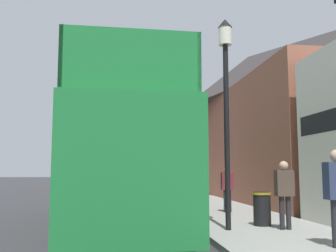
% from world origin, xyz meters
% --- Properties ---
extents(ground_plane, '(144.00, 144.00, 0.00)m').
position_xyz_m(ground_plane, '(0.00, 21.00, 0.00)').
color(ground_plane, '#333335').
extents(sidewalk, '(3.34, 108.00, 0.14)m').
position_xyz_m(sidewalk, '(6.89, 18.00, 0.07)').
color(sidewalk, '#999993').
rests_on(sidewalk, ground_plane).
extents(brick_terrace_rear, '(6.00, 25.15, 8.94)m').
position_xyz_m(brick_terrace_rear, '(11.56, 19.16, 4.47)').
color(brick_terrace_rear, '#935642').
rests_on(brick_terrace_rear, ground_plane).
extents(tour_bus, '(2.80, 10.64, 4.00)m').
position_xyz_m(tour_bus, '(3.33, 6.58, 1.82)').
color(tour_bus, '#1E7A38').
rests_on(tour_bus, ground_plane).
extents(parked_car_ahead_of_bus, '(1.76, 4.60, 1.40)m').
position_xyz_m(parked_car_ahead_of_bus, '(4.14, 15.07, 0.67)').
color(parked_car_ahead_of_bus, silver).
rests_on(parked_car_ahead_of_bus, ground_plane).
extents(pedestrian_second, '(0.43, 0.23, 1.63)m').
position_xyz_m(pedestrian_second, '(7.25, 4.13, 1.12)').
color(pedestrian_second, '#232328').
rests_on(pedestrian_second, sidewalk).
extents(pedestrian_third, '(0.40, 0.22, 1.54)m').
position_xyz_m(pedestrian_third, '(6.96, 8.16, 1.07)').
color(pedestrian_third, '#232328').
rests_on(pedestrian_third, sidewalk).
extents(lamp_post_nearest, '(0.35, 0.35, 5.18)m').
position_xyz_m(lamp_post_nearest, '(5.88, 4.24, 3.67)').
color(lamp_post_nearest, black).
rests_on(lamp_post_nearest, sidewalk).
extents(lamp_post_second, '(0.35, 0.35, 4.71)m').
position_xyz_m(lamp_post_second, '(5.59, 12.03, 3.39)').
color(lamp_post_second, black).
rests_on(lamp_post_second, sidewalk).
extents(lamp_post_third, '(0.35, 0.35, 4.65)m').
position_xyz_m(lamp_post_third, '(5.86, 19.81, 3.35)').
color(lamp_post_third, black).
rests_on(lamp_post_third, sidewalk).
extents(litter_bin, '(0.48, 0.48, 0.85)m').
position_xyz_m(litter_bin, '(6.94, 4.85, 0.59)').
color(litter_bin, black).
rests_on(litter_bin, sidewalk).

